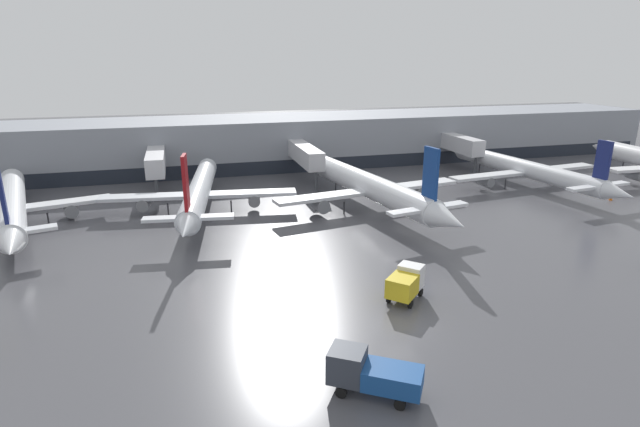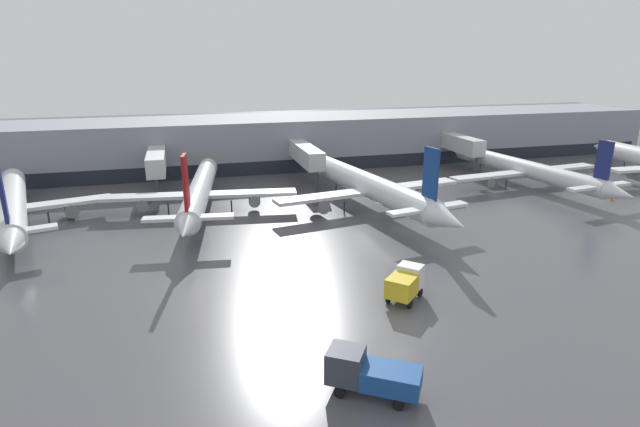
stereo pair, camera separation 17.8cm
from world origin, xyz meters
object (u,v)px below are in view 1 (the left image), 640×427
parked_jet_0 (525,169)px  parked_jet_4 (199,191)px  traffic_cone_2 (611,198)px  parked_jet_1 (11,205)px  service_truck_3 (406,282)px  service_truck_0 (371,372)px  parked_jet_2 (370,187)px

parked_jet_0 → parked_jet_4: parked_jet_4 is taller
parked_jet_0 → traffic_cone_2: bearing=-154.9°
parked_jet_1 → service_truck_3: bearing=-143.5°
parked_jet_0 → service_truck_0: size_ratio=6.37×
parked_jet_4 → service_truck_0: parked_jet_4 is taller
parked_jet_2 → parked_jet_1: bearing=74.3°
traffic_cone_2 → parked_jet_2: bearing=170.7°
service_truck_0 → service_truck_3: size_ratio=1.37×
parked_jet_1 → traffic_cone_2: 80.10m
traffic_cone_2 → parked_jet_0: bearing=121.4°
parked_jet_1 → parked_jet_4: (22.10, -0.70, 0.28)m
parked_jet_1 → service_truck_0: (30.15, -41.49, -1.17)m
parked_jet_2 → service_truck_3: parked_jet_2 is taller
service_truck_3 → traffic_cone_2: size_ratio=5.43×
service_truck_3 → parked_jet_4: bearing=73.4°
parked_jet_0 → parked_jet_4: 50.69m
service_truck_0 → service_truck_3: bearing=-90.8°
parked_jet_2 → traffic_cone_2: parked_jet_2 is taller
parked_jet_0 → service_truck_3: (-35.22, -30.90, -1.16)m
service_truck_3 → traffic_cone_2: bearing=-18.2°
parked_jet_2 → parked_jet_4: (-22.32, 4.14, -0.11)m
parked_jet_0 → parked_jet_1: (-72.78, -0.23, -0.06)m
parked_jet_2 → service_truck_0: bearing=149.3°
service_truck_3 → service_truck_0: bearing=-168.3°
parked_jet_1 → service_truck_3: 48.51m
traffic_cone_2 → parked_jet_1: bearing=172.4°
parked_jet_4 → service_truck_0: (8.05, -40.79, -1.45)m
parked_jet_0 → service_truck_3: parked_jet_0 is taller
service_truck_0 → parked_jet_1: bearing=-20.4°
parked_jet_4 → traffic_cone_2: bearing=-91.9°
service_truck_3 → traffic_cone_2: service_truck_3 is taller
parked_jet_1 → parked_jet_0: bearing=-104.1°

